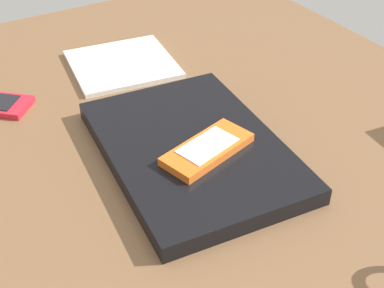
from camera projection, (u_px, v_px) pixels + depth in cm
name	position (u px, v px, depth cm)	size (l,w,h in cm)	color
desk_surface	(249.00, 173.00, 69.00)	(120.00, 80.00, 3.00)	brown
laptop_closed	(192.00, 149.00, 68.77)	(30.22, 21.02, 2.29)	black
cell_phone_on_laptop	(207.00, 149.00, 65.96)	(8.25, 12.92, 1.22)	orange
notepad	(122.00, 64.00, 88.89)	(15.71, 16.37, 0.80)	white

